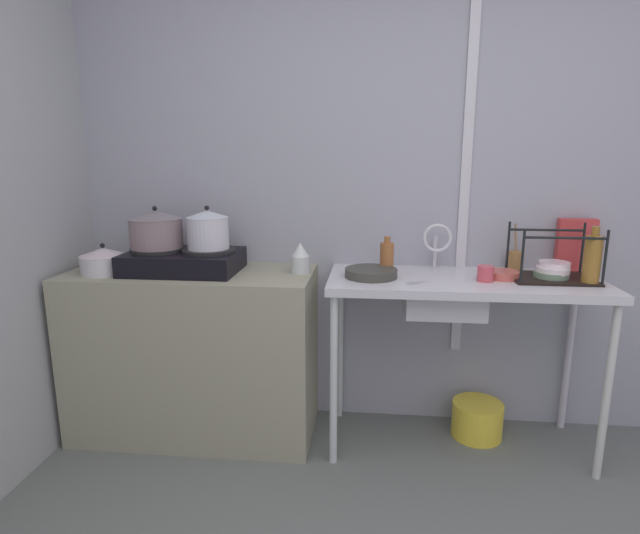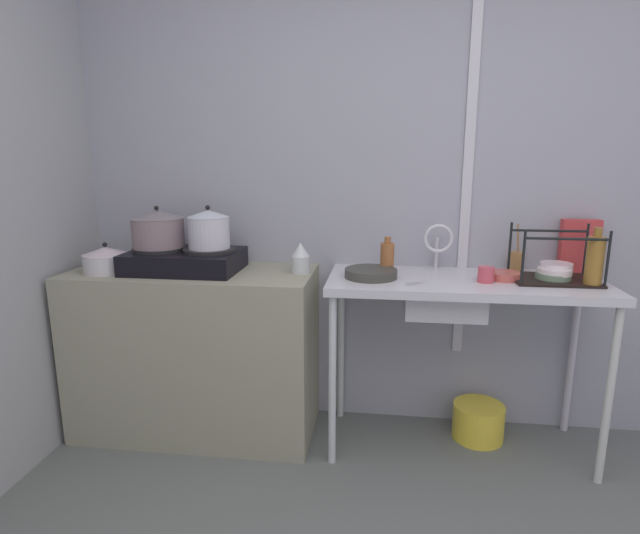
# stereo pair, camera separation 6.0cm
# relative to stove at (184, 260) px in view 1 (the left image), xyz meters

# --- Properties ---
(wall_back) EXTENTS (4.46, 0.10, 2.77)m
(wall_back) POSITION_rel_stove_xyz_m (1.21, 0.32, 0.44)
(wall_back) COLOR #999CA7
(wall_back) RESTS_ON ground
(wall_metal_strip) EXTENTS (0.05, 0.01, 2.21)m
(wall_metal_strip) POSITION_rel_stove_xyz_m (1.42, 0.26, 0.58)
(wall_metal_strip) COLOR silver
(counter_concrete) EXTENTS (1.25, 0.53, 0.88)m
(counter_concrete) POSITION_rel_stove_xyz_m (0.03, -0.00, -0.50)
(counter_concrete) COLOR gray
(counter_concrete) RESTS_ON ground
(counter_sink) EXTENTS (1.30, 0.53, 0.88)m
(counter_sink) POSITION_rel_stove_xyz_m (1.40, -0.00, -0.14)
(counter_sink) COLOR silver
(counter_sink) RESTS_ON ground
(stove) EXTENTS (0.56, 0.38, 0.12)m
(stove) POSITION_rel_stove_xyz_m (0.00, 0.00, 0.00)
(stove) COLOR black
(stove) RESTS_ON counter_concrete
(pot_on_left_burner) EXTENTS (0.27, 0.27, 0.21)m
(pot_on_left_burner) POSITION_rel_stove_xyz_m (-0.13, -0.00, 0.16)
(pot_on_left_burner) COLOR gray
(pot_on_left_burner) RESTS_ON stove
(pot_on_right_burner) EXTENTS (0.21, 0.21, 0.22)m
(pot_on_right_burner) POSITION_rel_stove_xyz_m (0.13, -0.00, 0.16)
(pot_on_right_burner) COLOR silver
(pot_on_right_burner) RESTS_ON stove
(pot_beside_stove) EXTENTS (0.23, 0.23, 0.15)m
(pot_beside_stove) POSITION_rel_stove_xyz_m (-0.38, -0.08, 0.01)
(pot_beside_stove) COLOR silver
(pot_beside_stove) RESTS_ON counter_concrete
(percolator) EXTENTS (0.10, 0.10, 0.15)m
(percolator) POSITION_rel_stove_xyz_m (0.59, 0.03, 0.02)
(percolator) COLOR silver
(percolator) RESTS_ON counter_concrete
(sink_basin) EXTENTS (0.37, 0.37, 0.17)m
(sink_basin) POSITION_rel_stove_xyz_m (1.30, -0.00, -0.14)
(sink_basin) COLOR silver
(sink_basin) RESTS_ON counter_sink
(faucet) EXTENTS (0.15, 0.08, 0.24)m
(faucet) POSITION_rel_stove_xyz_m (1.28, 0.16, 0.10)
(faucet) COLOR silver
(faucet) RESTS_ON counter_sink
(frying_pan) EXTENTS (0.25, 0.25, 0.04)m
(frying_pan) POSITION_rel_stove_xyz_m (0.95, -0.03, -0.04)
(frying_pan) COLOR #3A3A33
(frying_pan) RESTS_ON counter_sink
(dish_rack) EXTENTS (0.38, 0.27, 0.26)m
(dish_rack) POSITION_rel_stove_xyz_m (1.81, 0.02, -0.02)
(dish_rack) COLOR black
(dish_rack) RESTS_ON counter_sink
(cup_by_rack) EXTENTS (0.08, 0.08, 0.07)m
(cup_by_rack) POSITION_rel_stove_xyz_m (1.48, -0.05, -0.02)
(cup_by_rack) COLOR #C84753
(cup_by_rack) RESTS_ON counter_sink
(small_bowl_on_drainboard) EXTENTS (0.16, 0.16, 0.04)m
(small_bowl_on_drainboard) POSITION_rel_stove_xyz_m (1.58, 0.02, -0.04)
(small_bowl_on_drainboard) COLOR #C0554A
(small_bowl_on_drainboard) RESTS_ON counter_sink
(bottle_by_sink) EXTENTS (0.07, 0.07, 0.19)m
(bottle_by_sink) POSITION_rel_stove_xyz_m (1.03, 0.08, 0.02)
(bottle_by_sink) COLOR #975A2E
(bottle_by_sink) RESTS_ON counter_sink
(bottle_by_rack) EXTENTS (0.08, 0.08, 0.27)m
(bottle_by_rack) POSITION_rel_stove_xyz_m (1.94, -0.07, 0.06)
(bottle_by_rack) COLOR olive
(bottle_by_rack) RESTS_ON counter_sink
(cereal_box) EXTENTS (0.18, 0.07, 0.27)m
(cereal_box) POSITION_rel_stove_xyz_m (1.98, 0.22, 0.08)
(cereal_box) COLOR #C2393A
(cereal_box) RESTS_ON counter_sink
(utensil_jar) EXTENTS (0.07, 0.07, 0.24)m
(utensil_jar) POSITION_rel_stove_xyz_m (1.68, 0.21, -0.01)
(utensil_jar) COLOR #A5743F
(utensil_jar) RESTS_ON counter_sink
(bucket_on_floor) EXTENTS (0.26, 0.26, 0.19)m
(bucket_on_floor) POSITION_rel_stove_xyz_m (1.53, 0.09, -0.85)
(bucket_on_floor) COLOR yellow
(bucket_on_floor) RESTS_ON ground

